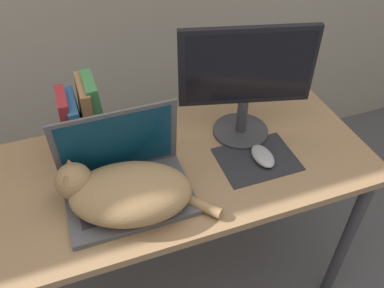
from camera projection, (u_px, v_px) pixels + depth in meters
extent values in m
cube|color=#93704C|center=(190.00, 164.00, 1.35)|extent=(1.20, 0.59, 0.03)
cylinder|color=#38383D|center=(346.00, 241.00, 1.57)|extent=(0.04, 0.04, 0.72)
cylinder|color=#38383D|center=(41.00, 222.00, 1.63)|extent=(0.04, 0.04, 0.72)
cylinder|color=#38383D|center=(283.00, 157.00, 1.91)|extent=(0.04, 0.04, 0.72)
cube|color=#4C4C51|center=(130.00, 198.00, 1.21)|extent=(0.37, 0.25, 0.02)
cube|color=#28282D|center=(131.00, 199.00, 1.19)|extent=(0.30, 0.13, 0.00)
cube|color=#4C4C51|center=(117.00, 142.00, 1.20)|extent=(0.37, 0.04, 0.25)
cube|color=#0A334C|center=(117.00, 144.00, 1.19)|extent=(0.33, 0.03, 0.22)
ellipsoid|color=#99754C|center=(131.00, 193.00, 1.16)|extent=(0.40, 0.31, 0.12)
sphere|color=#99754C|center=(74.00, 181.00, 1.15)|extent=(0.11, 0.11, 0.11)
cone|color=#99754C|center=(69.00, 164.00, 1.15)|extent=(0.04, 0.04, 0.03)
cone|color=#99754C|center=(66.00, 179.00, 1.10)|extent=(0.04, 0.04, 0.03)
cylinder|color=#99754C|center=(199.00, 205.00, 1.18)|extent=(0.12, 0.13, 0.03)
cylinder|color=#333338|center=(240.00, 131.00, 1.45)|extent=(0.20, 0.20, 0.01)
cylinder|color=#333338|center=(242.00, 116.00, 1.40)|extent=(0.04, 0.04, 0.13)
cube|color=black|center=(247.00, 66.00, 1.27)|extent=(0.43, 0.13, 0.27)
cube|color=black|center=(250.00, 68.00, 1.26)|extent=(0.39, 0.10, 0.23)
cube|color=#232328|center=(257.00, 159.00, 1.35)|extent=(0.25, 0.20, 0.00)
ellipsoid|color=#99999E|center=(263.00, 156.00, 1.33)|extent=(0.06, 0.11, 0.03)
cube|color=maroon|center=(66.00, 124.00, 1.31)|extent=(0.04, 0.13, 0.22)
cube|color=#285B93|center=(78.00, 125.00, 1.33)|extent=(0.04, 0.16, 0.20)
cube|color=olive|center=(87.00, 117.00, 1.32)|extent=(0.04, 0.16, 0.25)
cube|color=#387A42|center=(97.00, 113.00, 1.32)|extent=(0.05, 0.14, 0.26)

